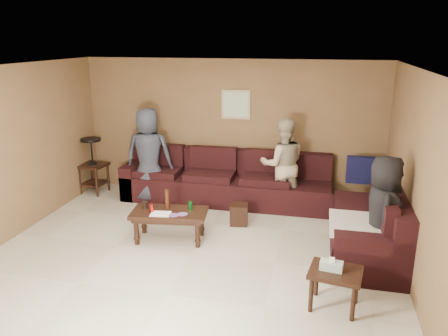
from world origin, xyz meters
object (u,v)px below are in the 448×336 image
coffee_table (169,215)px  person_middle (283,164)px  person_right (383,214)px  person_left (149,155)px  end_table_left (93,165)px  sectional_sofa (266,198)px  waste_bin (239,214)px  side_table_right (335,275)px

coffee_table → person_middle: size_ratio=0.72×
coffee_table → person_middle: bearing=47.1°
person_middle → person_right: 2.26m
person_left → person_right: (3.78, -1.67, -0.10)m
coffee_table → end_table_left: 2.65m
sectional_sofa → end_table_left: end_table_left is taller
waste_bin → person_right: (2.00, -0.95, 0.59)m
waste_bin → person_left: (-1.78, 0.71, 0.68)m
coffee_table → person_left: size_ratio=0.67×
sectional_sofa → side_table_right: 2.59m
person_left → side_table_right: bearing=129.6°
person_left → person_middle: (2.37, 0.10, -0.05)m
sectional_sofa → side_table_right: (1.05, -2.37, 0.07)m
end_table_left → waste_bin: bearing=-15.9°
coffee_table → side_table_right: bearing=-27.3°
coffee_table → person_right: size_ratio=0.76×
end_table_left → person_right: bearing=-19.9°
person_right → end_table_left: bearing=71.2°
person_left → waste_bin: bearing=147.7°
end_table_left → person_middle: bearing=-0.5°
waste_bin → person_middle: person_middle is taller
sectional_sofa → person_middle: bearing=63.4°
waste_bin → person_right: size_ratio=0.22×
end_table_left → side_table_right: bearing=-32.6°
coffee_table → sectional_sofa: bearing=42.8°
end_table_left → person_left: person_left is taller
waste_bin → person_right: person_right is taller
coffee_table → person_middle: (1.48, 1.59, 0.41)m
sectional_sofa → side_table_right: sectional_sofa is taller
end_table_left → waste_bin: (2.97, -0.84, -0.39)m
sectional_sofa → person_left: person_left is taller
side_table_right → waste_bin: size_ratio=1.87×
side_table_right → person_left: 4.21m
end_table_left → person_right: size_ratio=0.71×
person_right → side_table_right: bearing=151.7°
sectional_sofa → waste_bin: sectional_sofa is taller
person_left → person_middle: person_left is taller
person_left → person_middle: size_ratio=1.06×
sectional_sofa → person_middle: (0.21, 0.42, 0.47)m
side_table_right → waste_bin: side_table_right is taller
coffee_table → person_left: (-0.90, 1.49, 0.46)m
end_table_left → person_right: (4.97, -1.80, 0.20)m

